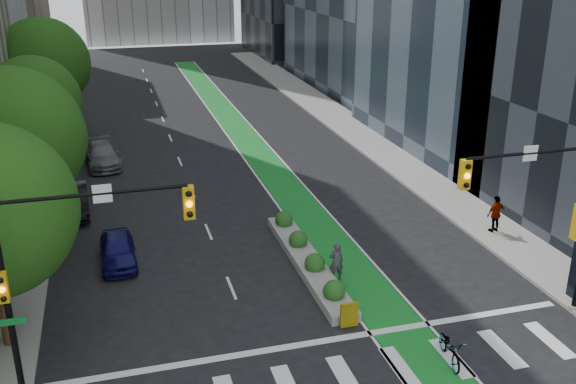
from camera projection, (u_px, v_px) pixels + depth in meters
ground at (335, 360)px, 22.38m from camera, size 160.00×160.00×0.00m
sidewalk_left at (35, 168)px, 41.83m from camera, size 3.60×90.00×0.15m
sidewalk_right at (370, 140)px, 47.85m from camera, size 3.60×90.00×0.15m
bike_lane_paint at (241, 133)px, 50.13m from camera, size 2.20×70.00×0.01m
tree_mid at (13, 139)px, 28.39m from camera, size 6.40×6.40×8.78m
tree_midfar at (34, 104)px, 37.60m from camera, size 5.60×5.60×7.76m
tree_far at (44, 64)px, 46.34m from camera, size 6.60×6.60×9.00m
signal_left at (56, 263)px, 18.88m from camera, size 6.14×0.51×7.20m
signal_right at (559, 202)px, 23.31m from camera, size 5.82×0.51×7.20m
median_planter at (307, 259)px, 28.88m from camera, size 1.20×10.26×1.10m
bicycle at (450, 348)px, 22.14m from camera, size 1.01×2.06×1.04m
cyclist at (336, 262)px, 27.50m from camera, size 0.68×0.48×1.76m
parked_car_left_near at (118, 250)px, 29.06m from camera, size 1.63×3.92×1.33m
parked_car_left_mid at (73, 200)px, 34.56m from camera, size 1.80×4.61×1.49m
parked_car_left_far at (102, 155)px, 42.27m from camera, size 2.54×5.17×1.45m
pedestrian_far at (496, 214)px, 31.90m from camera, size 1.17×0.65×1.89m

